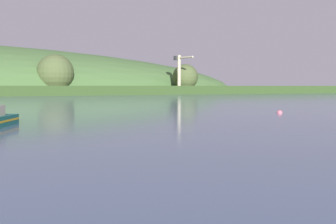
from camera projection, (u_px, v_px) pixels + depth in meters
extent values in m
cube|color=#314A21|center=(2.00, 90.00, 203.24)|extent=(516.01, 122.70, 3.80)
sphere|color=#4C5B33|center=(55.00, 73.00, 201.52)|extent=(15.83, 15.83, 15.83)
sphere|color=#4C5B33|center=(185.00, 77.00, 233.48)|extent=(12.60, 12.60, 12.60)
cube|color=#4C4C51|center=(179.00, 92.00, 219.79)|extent=(4.08, 4.08, 2.00)
cylinder|color=#BCB293|center=(179.00, 72.00, 219.30)|extent=(1.60, 1.60, 15.95)
cylinder|color=#BCB293|center=(185.00, 57.00, 215.11)|extent=(2.94, 11.55, 0.88)
cube|color=#333338|center=(177.00, 58.00, 220.66)|extent=(2.53, 2.22, 1.91)
sphere|color=#E06675|center=(280.00, 113.00, 64.83)|extent=(0.76, 0.76, 0.76)
cylinder|color=black|center=(280.00, 110.00, 64.80)|extent=(0.04, 0.04, 0.08)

